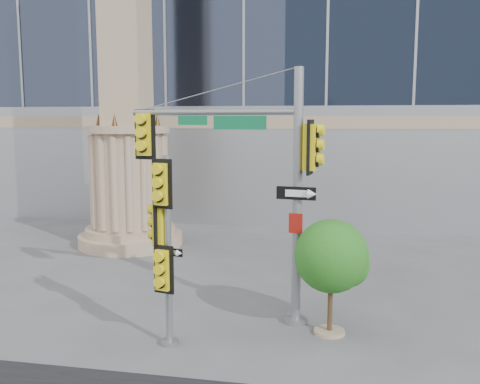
# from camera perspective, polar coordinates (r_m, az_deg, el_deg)

# --- Properties ---
(ground) EXTENTS (120.00, 120.00, 0.00)m
(ground) POSITION_cam_1_polar(r_m,az_deg,el_deg) (13.61, -2.33, -15.52)
(ground) COLOR #545456
(ground) RESTS_ON ground
(monument) EXTENTS (4.40, 4.40, 16.60)m
(monument) POSITION_cam_1_polar(r_m,az_deg,el_deg) (22.95, -11.92, 7.99)
(monument) COLOR tan
(monument) RESTS_ON ground
(main_signal_pole) EXTENTS (5.15, 1.09, 6.68)m
(main_signal_pole) POSITION_cam_1_polar(r_m,az_deg,el_deg) (14.05, 1.36, 2.71)
(main_signal_pole) COLOR slate
(main_signal_pole) RESTS_ON ground
(secondary_signal_pole) EXTENTS (0.79, 0.69, 4.56)m
(secondary_signal_pole) POSITION_cam_1_polar(r_m,az_deg,el_deg) (12.59, -8.14, -4.70)
(secondary_signal_pole) COLOR slate
(secondary_signal_pole) RESTS_ON ground
(street_tree) EXTENTS (1.88, 1.84, 2.93)m
(street_tree) POSITION_cam_1_polar(r_m,az_deg,el_deg) (13.58, 9.85, -7.08)
(street_tree) COLOR tan
(street_tree) RESTS_ON ground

